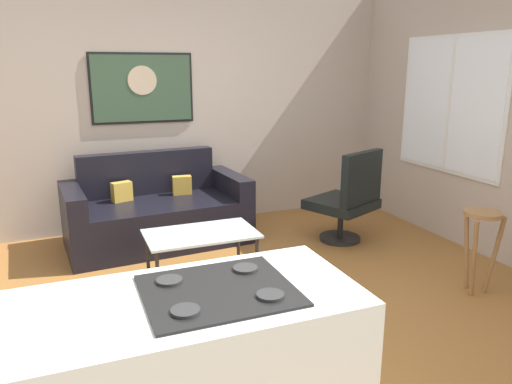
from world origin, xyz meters
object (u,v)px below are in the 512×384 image
couch (157,214)px  armchair (348,199)px  bar_stool (481,233)px  wall_painting (142,88)px  coffee_table (201,237)px

couch → armchair: armchair is taller
couch → bar_stool: 3.08m
couch → wall_painting: (0.01, 0.55, 1.27)m
coffee_table → bar_stool: 2.28m
wall_painting → armchair: bearing=-34.9°
couch → bar_stool: bearing=-44.3°
armchair → couch: bearing=158.3°
armchair → bar_stool: bearing=-76.3°
bar_stool → wall_painting: size_ratio=0.63×
coffee_table → bar_stool: bearing=-26.6°
couch → coffee_table: bearing=-81.6°
wall_painting → bar_stool: bearing=-50.9°
coffee_table → wall_painting: bearing=95.3°
armchair → bar_stool: (0.34, -1.41, 0.04)m
coffee_table → wall_painting: wall_painting is taller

